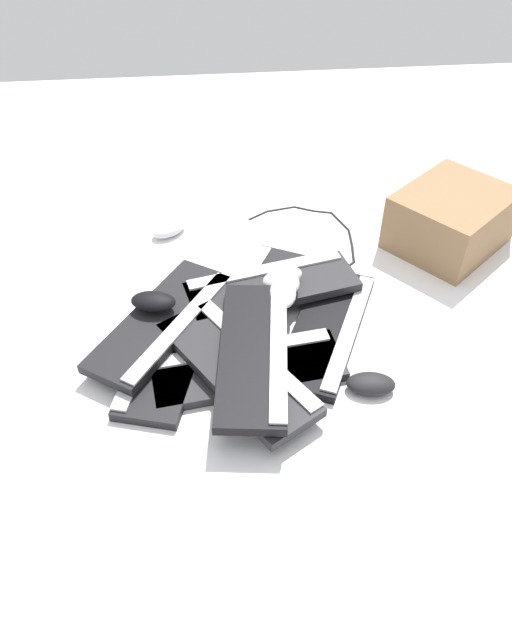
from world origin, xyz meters
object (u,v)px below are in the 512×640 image
object	(u,v)px
keyboard_4	(237,367)
keyboard_7	(272,286)
keyboard_5	(255,352)
cardboard_box	(451,219)
keyboard_1	(328,329)
keyboard_6	(162,321)
keyboard_3	(170,350)
mouse_4	(153,301)
mouse_6	(283,293)
mouse_0	(336,271)
mouse_1	(169,228)
mouse_3	(285,279)
mouse_5	(283,277)
keyboard_2	(256,301)
keyboard_0	(248,369)
mouse_2	(371,384)

from	to	relation	value
keyboard_4	keyboard_7	size ratio (longest dim) A/B	0.98
keyboard_5	cardboard_box	distance (m)	0.75
keyboard_1	keyboard_6	xyz separation A→B (m)	(-0.03, -0.40, 0.03)
keyboard_3	keyboard_7	size ratio (longest dim) A/B	1.00
mouse_4	mouse_6	xyz separation A→B (m)	(-0.00, 0.32, 0.00)
mouse_0	mouse_1	xyz separation A→B (m)	(-0.24, -0.45, 0.00)
keyboard_5	cardboard_box	xyz separation A→B (m)	(-0.46, 0.60, 0.01)
keyboard_1	mouse_3	bearing A→B (deg)	-142.85
cardboard_box	keyboard_3	bearing A→B (deg)	-64.98
mouse_1	mouse_3	world-z (taller)	mouse_3
mouse_5	cardboard_box	world-z (taller)	cardboard_box
keyboard_2	cardboard_box	size ratio (longest dim) A/B	1.51
keyboard_1	mouse_0	distance (m)	0.22
keyboard_3	mouse_6	bearing A→B (deg)	110.00
keyboard_2	keyboard_5	world-z (taller)	keyboard_5
mouse_1	mouse_3	distance (m)	0.45
keyboard_6	mouse_6	distance (m)	0.30
keyboard_0	mouse_2	xyz separation A→B (m)	(0.08, 0.27, 0.01)
keyboard_2	mouse_6	world-z (taller)	mouse_6
keyboard_1	mouse_6	size ratio (longest dim) A/B	4.20
mouse_3	cardboard_box	world-z (taller)	cardboard_box
keyboard_3	mouse_1	xyz separation A→B (m)	(-0.49, -0.00, 0.01)
keyboard_5	keyboard_7	bearing A→B (deg)	165.07
keyboard_2	mouse_0	bearing A→B (deg)	112.99
keyboard_3	keyboard_6	size ratio (longest dim) A/B	1.03
keyboard_2	mouse_3	world-z (taller)	mouse_3
keyboard_1	keyboard_2	bearing A→B (deg)	-125.28
keyboard_6	keyboard_4	bearing A→B (deg)	45.64
keyboard_6	mouse_1	xyz separation A→B (m)	(-0.43, 0.01, -0.02)
keyboard_4	cardboard_box	xyz separation A→B (m)	(-0.47, 0.64, 0.04)
keyboard_6	keyboard_1	bearing A→B (deg)	85.38
mouse_4	keyboard_1	bearing A→B (deg)	3.01
keyboard_5	mouse_0	distance (m)	0.43
mouse_0	mouse_6	bearing A→B (deg)	-90.23
mouse_4	cardboard_box	xyz separation A→B (m)	(-0.27, 0.83, 0.00)
mouse_1	keyboard_5	bearing A→B (deg)	73.08
mouse_6	cardboard_box	size ratio (longest dim) A/B	0.36
mouse_0	mouse_2	size ratio (longest dim) A/B	1.00
keyboard_7	mouse_5	world-z (taller)	mouse_5
keyboard_2	keyboard_1	bearing A→B (deg)	54.72
mouse_2	cardboard_box	distance (m)	0.63
mouse_3	mouse_4	xyz separation A→B (m)	(0.06, -0.33, 0.00)
mouse_0	cardboard_box	size ratio (longest dim) A/B	0.36
keyboard_5	keyboard_6	xyz separation A→B (m)	(-0.15, -0.21, -0.03)
mouse_0	keyboard_7	bearing A→B (deg)	-109.53
keyboard_3	cardboard_box	bearing A→B (deg)	115.02
keyboard_6	mouse_2	world-z (taller)	keyboard_6
keyboard_1	mouse_3	xyz separation A→B (m)	(-0.12, -0.09, 0.07)
keyboard_1	keyboard_4	xyz separation A→B (m)	(0.13, -0.23, 0.03)
keyboard_0	mouse_3	world-z (taller)	mouse_3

